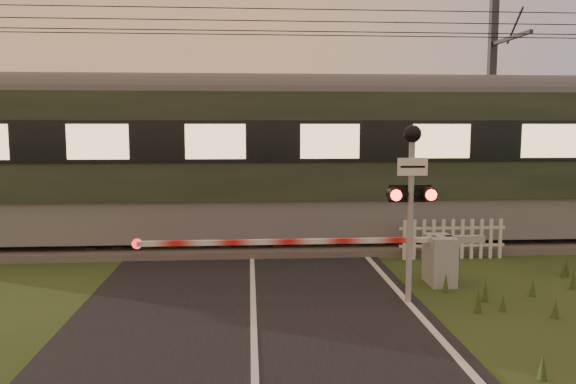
{
  "coord_description": "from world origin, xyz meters",
  "views": [
    {
      "loc": [
        -0.05,
        -8.16,
        3.15
      ],
      "look_at": [
        0.74,
        3.2,
        1.8
      ],
      "focal_mm": 35.0,
      "sensor_mm": 36.0,
      "label": 1
    }
  ],
  "objects": [
    {
      "name": "ground",
      "position": [
        0.0,
        0.0,
        0.0
      ],
      "size": [
        160.0,
        160.0,
        0.0
      ],
      "primitive_type": "plane",
      "color": "#243C17",
      "rests_on": "ground"
    },
    {
      "name": "road",
      "position": [
        0.02,
        -0.23,
        0.01
      ],
      "size": [
        6.0,
        140.0,
        0.03
      ],
      "color": "black",
      "rests_on": "ground"
    },
    {
      "name": "track_bed",
      "position": [
        0.0,
        6.5,
        0.07
      ],
      "size": [
        140.0,
        3.4,
        0.39
      ],
      "color": "#47423D",
      "rests_on": "ground"
    },
    {
      "name": "overhead_wires",
      "position": [
        0.0,
        6.5,
        5.72
      ],
      "size": [
        120.0,
        0.62,
        0.62
      ],
      "color": "black",
      "rests_on": "ground"
    },
    {
      "name": "boom_gate",
      "position": [
        3.34,
        2.54,
        0.56
      ],
      "size": [
        6.92,
        0.75,
        1.0
      ],
      "color": "gray",
      "rests_on": "ground"
    },
    {
      "name": "crossing_signal",
      "position": [
        2.77,
        1.39,
        2.18
      ],
      "size": [
        0.81,
        0.34,
        3.16
      ],
      "color": "gray",
      "rests_on": "ground"
    },
    {
      "name": "picket_fence",
      "position": [
        4.75,
        4.6,
        0.48
      ],
      "size": [
        2.56,
        0.08,
        0.95
      ],
      "color": "silver",
      "rests_on": "ground"
    },
    {
      "name": "catenary_mast",
      "position": [
        7.37,
        8.72,
        3.65
      ],
      "size": [
        0.22,
        2.46,
        7.01
      ],
      "color": "#2D2D30",
      "rests_on": "ground"
    }
  ]
}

